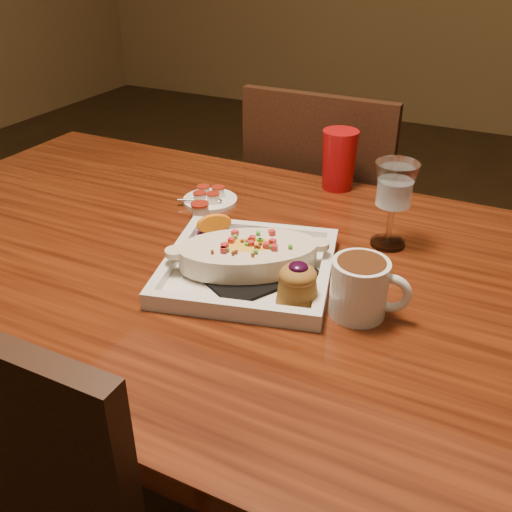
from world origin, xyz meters
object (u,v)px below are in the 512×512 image
at_px(coffee_mug, 361,286).
at_px(saucer, 209,198).
at_px(red_tumbler, 339,160).
at_px(goblet, 395,189).
at_px(plate, 252,261).
at_px(chair_far, 326,230).
at_px(table, 217,298).

xyz_separation_m(coffee_mug, saucer, (-0.42, 0.25, -0.04)).
height_order(coffee_mug, saucer, coffee_mug).
bearing_deg(saucer, red_tumbler, 42.20).
distance_m(goblet, saucer, 0.42).
xyz_separation_m(coffee_mug, red_tumbler, (-0.20, 0.46, 0.02)).
xyz_separation_m(plate, goblet, (0.18, 0.22, 0.09)).
distance_m(chair_far, coffee_mug, 0.80).
distance_m(plate, saucer, 0.32).
bearing_deg(table, goblet, 33.30).
height_order(table, red_tumbler, red_tumbler).
bearing_deg(plate, coffee_mug, -21.39).
height_order(coffee_mug, goblet, goblet).
bearing_deg(plate, table, 145.04).
bearing_deg(chair_far, plate, 97.98).
bearing_deg(chair_far, goblet, 121.58).
relative_size(table, coffee_mug, 11.98).
bearing_deg(goblet, saucer, 177.98).
xyz_separation_m(saucer, red_tumbler, (0.23, 0.20, 0.06)).
bearing_deg(chair_far, coffee_mug, 113.14).
bearing_deg(red_tumbler, chair_far, 112.82).
bearing_deg(saucer, table, -56.59).
xyz_separation_m(chair_far, goblet, (0.28, -0.45, 0.36)).
relative_size(chair_far, saucer, 7.78).
relative_size(chair_far, goblet, 5.62).
bearing_deg(saucer, coffee_mug, -31.00).
distance_m(coffee_mug, saucer, 0.50).
bearing_deg(coffee_mug, chair_far, 104.39).
relative_size(coffee_mug, saucer, 1.05).
distance_m(plate, goblet, 0.30).
bearing_deg(table, coffee_mug, -11.32).
height_order(plate, red_tumbler, red_tumbler).
distance_m(plate, red_tumbler, 0.44).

